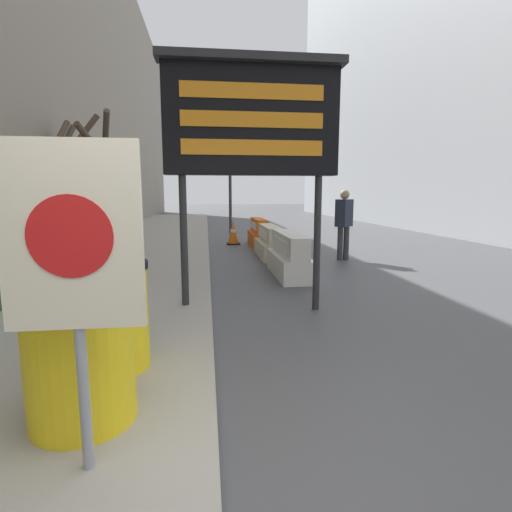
# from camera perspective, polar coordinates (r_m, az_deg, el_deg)

# --- Properties ---
(building_left_facade) EXTENTS (0.40, 50.40, 12.63)m
(building_left_facade) POSITION_cam_1_polar(r_m,az_deg,el_deg) (13.16, -27.62, 28.74)
(building_left_facade) COLOR gray
(building_left_facade) RESTS_ON ground_plane
(bare_tree) EXTENTS (1.77, 1.98, 3.47)m
(bare_tree) POSITION_cam_1_polar(r_m,az_deg,el_deg) (10.53, -23.68, 9.68)
(bare_tree) COLOR #4C3D2D
(bare_tree) RESTS_ON sidewalk_left
(barrel_drum_foreground) EXTENTS (0.71, 0.71, 0.94)m
(barrel_drum_foreground) POSITION_cam_1_polar(r_m,az_deg,el_deg) (2.96, -23.80, -12.62)
(barrel_drum_foreground) COLOR yellow
(barrel_drum_foreground) RESTS_ON sidewalk_left
(barrel_drum_middle) EXTENTS (0.71, 0.71, 0.94)m
(barrel_drum_middle) POSITION_cam_1_polar(r_m,az_deg,el_deg) (3.74, -20.42, -7.95)
(barrel_drum_middle) COLOR yellow
(barrel_drum_middle) RESTS_ON sidewalk_left
(warning_sign) EXTENTS (0.71, 0.08, 1.79)m
(warning_sign) POSITION_cam_1_polar(r_m,az_deg,el_deg) (2.24, -24.69, 0.23)
(warning_sign) COLOR gray
(warning_sign) RESTS_ON sidewalk_left
(message_board) EXTENTS (2.43, 0.36, 3.39)m
(message_board) POSITION_cam_1_polar(r_m,az_deg,el_deg) (5.54, -0.60, 18.70)
(message_board) COLOR #28282B
(message_board) RESTS_ON ground_plane
(jersey_barrier_white) EXTENTS (0.61, 2.02, 0.86)m
(jersey_barrier_white) POSITION_cam_1_polar(r_m,az_deg,el_deg) (8.08, 4.74, -0.15)
(jersey_barrier_white) COLOR silver
(jersey_barrier_white) RESTS_ON ground_plane
(jersey_barrier_cream) EXTENTS (0.62, 1.89, 0.82)m
(jersey_barrier_cream) POSITION_cam_1_polar(r_m,az_deg,el_deg) (10.42, 2.06, 1.81)
(jersey_barrier_cream) COLOR beige
(jersey_barrier_cream) RESTS_ON ground_plane
(jersey_barrier_orange_far) EXTENTS (0.55, 1.77, 0.87)m
(jersey_barrier_orange_far) POSITION_cam_1_polar(r_m,az_deg,el_deg) (12.69, 0.41, 3.18)
(jersey_barrier_orange_far) COLOR orange
(jersey_barrier_orange_far) RESTS_ON ground_plane
(traffic_cone_near) EXTENTS (0.43, 0.43, 0.78)m
(traffic_cone_near) POSITION_cam_1_polar(r_m,az_deg,el_deg) (13.07, -3.27, 3.33)
(traffic_cone_near) COLOR black
(traffic_cone_near) RESTS_ON ground_plane
(traffic_light_near_curb) EXTENTS (0.28, 0.44, 4.26)m
(traffic_light_near_curb) POSITION_cam_1_polar(r_m,az_deg,el_deg) (16.57, -3.73, 13.85)
(traffic_light_near_curb) COLOR #2D2D30
(traffic_light_near_curb) RESTS_ON ground_plane
(pedestrian_worker) EXTENTS (0.52, 0.51, 1.74)m
(pedestrian_worker) POSITION_cam_1_polar(r_m,az_deg,el_deg) (10.15, 12.45, 5.20)
(pedestrian_worker) COLOR #333338
(pedestrian_worker) RESTS_ON ground_plane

